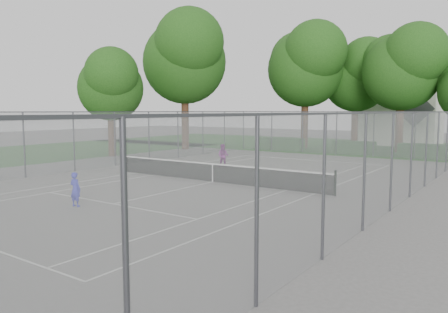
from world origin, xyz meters
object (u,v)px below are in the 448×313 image
Objects in this scene: tennis_net at (213,172)px; woman_player at (223,156)px; house at (401,109)px; girl_player at (75,189)px.

tennis_net is 8.74× the size of woman_player.
woman_player is at bearing -99.79° from house.
house reaches higher than girl_player.
woman_player is at bearing -88.14° from girl_player.
woman_player is (-2.81, 4.92, 0.23)m from tennis_net.
woman_player is at bearing 119.72° from tennis_net.
house is 7.19× the size of girl_player.
woman_player is (-4.52, -26.21, -3.01)m from house.
house is at bearing 61.63° from woman_player.
woman_player reaches higher than girl_player.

